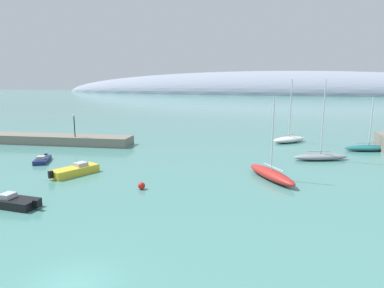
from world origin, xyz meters
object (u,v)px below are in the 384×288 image
(sailboat_white_near_shore, at_px, (289,139))
(motorboat_yellow_foreground, at_px, (75,170))
(harbor_lamp_post, at_px, (74,123))
(sailboat_teal_outer_mooring, at_px, (369,148))
(motorboat_black_alongside_breakwater, at_px, (14,202))
(mooring_buoy_red, at_px, (142,186))
(sailboat_grey_mid_mooring, at_px, (321,156))
(sailboat_red_end_of_line, at_px, (271,174))
(motorboat_navy_outer, at_px, (42,160))

(sailboat_white_near_shore, height_order, motorboat_yellow_foreground, sailboat_white_near_shore)
(harbor_lamp_post, bearing_deg, sailboat_teal_outer_mooring, 10.33)
(motorboat_black_alongside_breakwater, bearing_deg, mooring_buoy_red, -137.34)
(harbor_lamp_post, bearing_deg, sailboat_grey_mid_mooring, -0.27)
(motorboat_yellow_foreground, bearing_deg, sailboat_red_end_of_line, -56.44)
(sailboat_teal_outer_mooring, xyz_separation_m, harbor_lamp_post, (-44.33, -8.08, 3.22))
(motorboat_yellow_foreground, xyz_separation_m, motorboat_navy_outer, (-7.47, 3.97, -0.15))
(sailboat_teal_outer_mooring, bearing_deg, motorboat_black_alongside_breakwater, -152.99)
(motorboat_yellow_foreground, bearing_deg, motorboat_black_alongside_breakwater, -151.62)
(sailboat_white_near_shore, distance_m, motorboat_navy_outer, 38.13)
(sailboat_white_near_shore, xyz_separation_m, mooring_buoy_red, (-13.74, -29.74, -0.26))
(sailboat_white_near_shore, bearing_deg, sailboat_grey_mid_mooring, 64.14)
(sailboat_red_end_of_line, distance_m, motorboat_navy_outer, 28.54)
(motorboat_black_alongside_breakwater, bearing_deg, sailboat_teal_outer_mooring, -133.21)
(sailboat_white_near_shore, height_order, mooring_buoy_red, sailboat_white_near_shore)
(motorboat_black_alongside_breakwater, relative_size, harbor_lamp_post, 1.27)
(sailboat_white_near_shore, xyz_separation_m, sailboat_grey_mid_mooring, (3.94, -12.24, -0.09))
(sailboat_grey_mid_mooring, height_order, mooring_buoy_red, sailboat_grey_mid_mooring)
(motorboat_black_alongside_breakwater, xyz_separation_m, harbor_lamp_post, (-10.90, 24.72, 3.31))
(mooring_buoy_red, bearing_deg, sailboat_white_near_shore, 65.20)
(motorboat_black_alongside_breakwater, distance_m, motorboat_navy_outer, 16.20)
(sailboat_grey_mid_mooring, height_order, motorboat_black_alongside_breakwater, sailboat_grey_mid_mooring)
(sailboat_white_near_shore, bearing_deg, sailboat_teal_outer_mooring, 116.98)
(sailboat_white_near_shore, distance_m, harbor_lamp_post, 35.23)
(sailboat_grey_mid_mooring, bearing_deg, sailboat_red_end_of_line, -139.04)
(harbor_lamp_post, bearing_deg, motorboat_yellow_foreground, -56.11)
(sailboat_teal_outer_mooring, distance_m, sailboat_red_end_of_line, 23.19)
(mooring_buoy_red, bearing_deg, motorboat_black_alongside_breakwater, -139.69)
(mooring_buoy_red, height_order, harbor_lamp_post, harbor_lamp_post)
(sailboat_teal_outer_mooring, relative_size, motorboat_black_alongside_breakwater, 1.73)
(sailboat_grey_mid_mooring, bearing_deg, motorboat_yellow_foreground, -171.85)
(sailboat_grey_mid_mooring, distance_m, sailboat_red_end_of_line, 12.24)
(sailboat_grey_mid_mooring, height_order, sailboat_red_end_of_line, sailboat_grey_mid_mooring)
(motorboat_yellow_foreground, bearing_deg, sailboat_white_near_shore, -17.50)
(sailboat_grey_mid_mooring, relative_size, mooring_buoy_red, 15.04)
(sailboat_red_end_of_line, height_order, mooring_buoy_red, sailboat_red_end_of_line)
(mooring_buoy_red, relative_size, harbor_lamp_post, 0.19)
(sailboat_grey_mid_mooring, distance_m, motorboat_black_alongside_breakwater, 35.75)
(mooring_buoy_red, bearing_deg, motorboat_navy_outer, 157.87)
(sailboat_red_end_of_line, relative_size, motorboat_navy_outer, 1.97)
(motorboat_black_alongside_breakwater, bearing_deg, motorboat_yellow_foreground, -82.27)
(sailboat_grey_mid_mooring, relative_size, motorboat_navy_outer, 2.41)
(sailboat_teal_outer_mooring, relative_size, harbor_lamp_post, 2.20)
(sailboat_teal_outer_mooring, relative_size, motorboat_navy_outer, 1.83)
(sailboat_grey_mid_mooring, relative_size, harbor_lamp_post, 2.89)
(sailboat_white_near_shore, distance_m, sailboat_grey_mid_mooring, 12.86)
(sailboat_grey_mid_mooring, xyz_separation_m, sailboat_teal_outer_mooring, (7.44, 8.25, -0.04))
(sailboat_red_end_of_line, bearing_deg, motorboat_navy_outer, 55.17)
(sailboat_grey_mid_mooring, height_order, motorboat_navy_outer, sailboat_grey_mid_mooring)
(sailboat_red_end_of_line, relative_size, mooring_buoy_red, 12.29)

